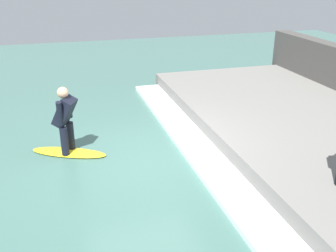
{
  "coord_description": "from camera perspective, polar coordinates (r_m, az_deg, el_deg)",
  "views": [
    {
      "loc": [
        -1.52,
        -7.0,
        3.7
      ],
      "look_at": [
        0.5,
        0.0,
        0.7
      ],
      "focal_mm": 42.0,
      "sensor_mm": 36.0,
      "label": 1
    }
  ],
  "objects": [
    {
      "name": "surfer_riding",
      "position": [
        8.26,
        -14.69,
        1.3
      ],
      "size": [
        0.59,
        0.62,
        1.4
      ],
      "color": "black",
      "rests_on": "surfboard_riding"
    },
    {
      "name": "concrete_ledge",
      "position": [
        9.44,
        19.34,
        -0.67
      ],
      "size": [
        4.4,
        10.19,
        0.42
      ],
      "primitive_type": "cube",
      "color": "slate",
      "rests_on": "ground_plane"
    },
    {
      "name": "wave_foam_crest",
      "position": [
        8.35,
        4.55,
        -3.59
      ],
      "size": [
        0.73,
        9.68,
        0.11
      ],
      "primitive_type": "cube",
      "color": "white",
      "rests_on": "ground_plane"
    },
    {
      "name": "surfboard_riding",
      "position": [
        8.57,
        -14.17,
        -3.73
      ],
      "size": [
        1.67,
        1.14,
        0.06
      ],
      "color": "yellow",
      "rests_on": "ground_plane"
    },
    {
      "name": "ground_plane",
      "position": [
        8.07,
        -3.4,
        -4.98
      ],
      "size": [
        28.0,
        28.0,
        0.0
      ],
      "primitive_type": "plane",
      "color": "#426B60"
    }
  ]
}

